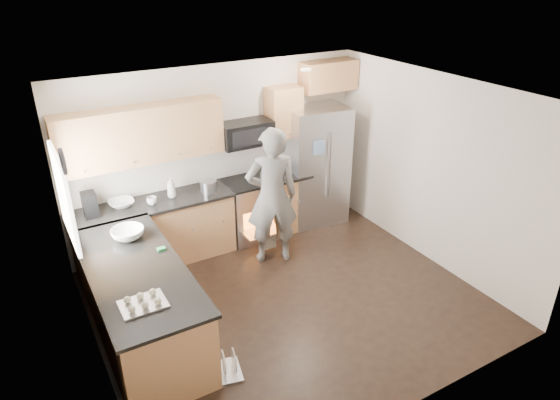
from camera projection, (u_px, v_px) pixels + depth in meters
ground at (288, 300)px, 6.27m from camera, size 4.50×4.50×0.00m
room_shell at (286, 178)px, 5.54m from camera, size 4.54×4.04×2.62m
back_cabinet_run at (189, 190)px, 6.95m from camera, size 4.45×0.64×2.50m
peninsula at (140, 302)px, 5.48m from camera, size 0.96×2.36×1.04m
stove_range at (251, 196)px, 7.45m from camera, size 0.76×0.97×1.79m
refrigerator at (315, 165)px, 7.86m from camera, size 0.99×0.82×1.87m
person at (272, 197)px, 6.72m from camera, size 0.82×0.66×1.95m
dish_rack at (219, 369)px, 5.12m from camera, size 0.52×0.45×0.28m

